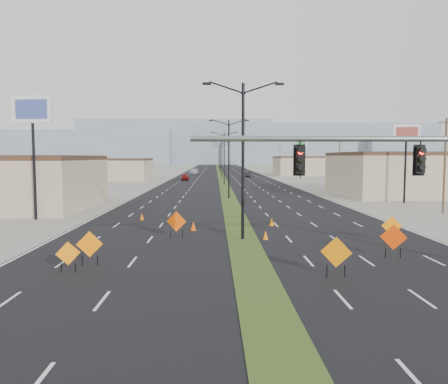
{
  "coord_description": "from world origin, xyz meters",
  "views": [
    {
      "loc": [
        -1.8,
        -15.92,
        5.37
      ],
      "look_at": [
        -1.24,
        10.77,
        3.2
      ],
      "focal_mm": 35.0,
      "sensor_mm": 36.0,
      "label": 1
    }
  ],
  "objects_px": {
    "car_mid": "(248,175)",
    "cone_0": "(193,226)",
    "streetlight_5": "(219,157)",
    "cone_3": "(142,217)",
    "streetlight_6": "(219,157)",
    "car_left": "(185,177)",
    "construction_sign_2": "(176,222)",
    "cone_1": "(266,235)",
    "streetlight_3": "(222,156)",
    "construction_sign_3": "(336,254)",
    "cone_2": "(272,222)",
    "pole_sign_east_near": "(406,139)",
    "streetlight_2": "(224,156)",
    "construction_sign_0": "(90,245)",
    "car_far": "(194,171)",
    "pole_sign_east_far": "(301,145)",
    "streetlight_1": "(229,156)",
    "construction_sign_5": "(393,238)",
    "streetlight_0": "(243,156)",
    "streetlight_4": "(220,156)",
    "construction_sign_4": "(392,227)",
    "pole_sign_west": "(32,118)",
    "construction_sign_1": "(68,255)"
  },
  "relations": [
    {
      "from": "car_mid",
      "to": "cone_0",
      "type": "relative_size",
      "value": 5.97
    },
    {
      "from": "streetlight_5",
      "to": "cone_3",
      "type": "height_order",
      "value": "streetlight_5"
    },
    {
      "from": "streetlight_6",
      "to": "car_mid",
      "type": "xyz_separation_m",
      "value": [
        6.79,
        -82.22,
        -4.74
      ]
    },
    {
      "from": "car_left",
      "to": "construction_sign_2",
      "type": "xyz_separation_m",
      "value": [
        4.22,
        -70.53,
        0.35
      ]
    },
    {
      "from": "car_mid",
      "to": "cone_1",
      "type": "relative_size",
      "value": 7.05
    },
    {
      "from": "streetlight_3",
      "to": "construction_sign_3",
      "type": "xyz_separation_m",
      "value": [
        3.58,
        -92.99,
        -4.34
      ]
    },
    {
      "from": "streetlight_3",
      "to": "cone_2",
      "type": "bearing_deg",
      "value": -88.09
    },
    {
      "from": "construction_sign_3",
      "to": "pole_sign_east_near",
      "type": "xyz_separation_m",
      "value": [
        16.58,
        30.89,
        6.26
      ]
    },
    {
      "from": "construction_sign_3",
      "to": "pole_sign_east_near",
      "type": "relative_size",
      "value": 0.2
    },
    {
      "from": "streetlight_2",
      "to": "car_left",
      "type": "height_order",
      "value": "streetlight_2"
    },
    {
      "from": "streetlight_3",
      "to": "construction_sign_0",
      "type": "height_order",
      "value": "streetlight_3"
    },
    {
      "from": "car_far",
      "to": "cone_3",
      "type": "xyz_separation_m",
      "value": [
        0.25,
        -97.17,
        -0.53
      ]
    },
    {
      "from": "streetlight_2",
      "to": "construction_sign_2",
      "type": "distance_m",
      "value": 55.76
    },
    {
      "from": "pole_sign_east_far",
      "to": "construction_sign_3",
      "type": "bearing_deg",
      "value": -117.32
    },
    {
      "from": "streetlight_5",
      "to": "streetlight_3",
      "type": "bearing_deg",
      "value": -90.0
    },
    {
      "from": "streetlight_1",
      "to": "construction_sign_5",
      "type": "height_order",
      "value": "streetlight_1"
    },
    {
      "from": "streetlight_0",
      "to": "cone_3",
      "type": "distance_m",
      "value": 12.99
    },
    {
      "from": "streetlight_5",
      "to": "construction_sign_5",
      "type": "xyz_separation_m",
      "value": [
        7.62,
        -145.39,
        -4.35
      ]
    },
    {
      "from": "streetlight_4",
      "to": "car_left",
      "type": "bearing_deg",
      "value": -101.82
    },
    {
      "from": "streetlight_5",
      "to": "car_left",
      "type": "distance_m",
      "value": 69.58
    },
    {
      "from": "streetlight_3",
      "to": "construction_sign_3",
      "type": "height_order",
      "value": "streetlight_3"
    },
    {
      "from": "streetlight_3",
      "to": "construction_sign_3",
      "type": "bearing_deg",
      "value": -87.8
    },
    {
      "from": "streetlight_4",
      "to": "pole_sign_east_far",
      "type": "distance_m",
      "value": 36.9
    },
    {
      "from": "streetlight_0",
      "to": "construction_sign_4",
      "type": "relative_size",
      "value": 6.06
    },
    {
      "from": "streetlight_0",
      "to": "car_mid",
      "type": "xyz_separation_m",
      "value": [
        6.79,
        85.78,
        -4.74
      ]
    },
    {
      "from": "construction_sign_4",
      "to": "cone_1",
      "type": "relative_size",
      "value": 2.84
    },
    {
      "from": "streetlight_3",
      "to": "streetlight_4",
      "type": "xyz_separation_m",
      "value": [
        0.0,
        28.0,
        0.0
      ]
    },
    {
      "from": "construction_sign_4",
      "to": "pole_sign_west",
      "type": "xyz_separation_m",
      "value": [
        -26.41,
        10.45,
        7.63
      ]
    },
    {
      "from": "construction_sign_2",
      "to": "streetlight_1",
      "type": "bearing_deg",
      "value": 93.86
    },
    {
      "from": "car_far",
      "to": "construction_sign_3",
      "type": "height_order",
      "value": "construction_sign_3"
    },
    {
      "from": "streetlight_2",
      "to": "construction_sign_5",
      "type": "height_order",
      "value": "streetlight_2"
    },
    {
      "from": "streetlight_6",
      "to": "construction_sign_2",
      "type": "bearing_deg",
      "value": -91.48
    },
    {
      "from": "car_left",
      "to": "construction_sign_5",
      "type": "height_order",
      "value": "construction_sign_5"
    },
    {
      "from": "construction_sign_1",
      "to": "car_mid",
      "type": "bearing_deg",
      "value": 55.79
    },
    {
      "from": "streetlight_6",
      "to": "construction_sign_5",
      "type": "xyz_separation_m",
      "value": [
        7.62,
        -173.39,
        -4.35
      ]
    },
    {
      "from": "construction_sign_5",
      "to": "pole_sign_west",
      "type": "xyz_separation_m",
      "value": [
        -24.74,
        14.78,
        7.54
      ]
    },
    {
      "from": "streetlight_3",
      "to": "pole_sign_east_far",
      "type": "height_order",
      "value": "pole_sign_east_far"
    },
    {
      "from": "streetlight_3",
      "to": "cone_3",
      "type": "distance_m",
      "value": 75.74
    },
    {
      "from": "streetlight_3",
      "to": "pole_sign_east_far",
      "type": "xyz_separation_m",
      "value": [
        19.67,
        -3.1,
        2.82
      ]
    },
    {
      "from": "streetlight_1",
      "to": "streetlight_4",
      "type": "xyz_separation_m",
      "value": [
        0.0,
        84.0,
        0.0
      ]
    },
    {
      "from": "cone_2",
      "to": "construction_sign_5",
      "type": "bearing_deg",
      "value": -65.42
    },
    {
      "from": "construction_sign_2",
      "to": "construction_sign_3",
      "type": "relative_size",
      "value": 0.97
    },
    {
      "from": "streetlight_3",
      "to": "construction_sign_2",
      "type": "xyz_separation_m",
      "value": [
        -4.33,
        -83.42,
        -4.37
      ]
    },
    {
      "from": "streetlight_6",
      "to": "pole_sign_west",
      "type": "height_order",
      "value": "pole_sign_west"
    },
    {
      "from": "streetlight_1",
      "to": "cone_2",
      "type": "relative_size",
      "value": 15.34
    },
    {
      "from": "construction_sign_0",
      "to": "cone_0",
      "type": "bearing_deg",
      "value": 59.61
    },
    {
      "from": "streetlight_3",
      "to": "streetlight_6",
      "type": "xyz_separation_m",
      "value": [
        0.0,
        84.0,
        0.0
      ]
    },
    {
      "from": "construction_sign_1",
      "to": "cone_3",
      "type": "height_order",
      "value": "construction_sign_1"
    },
    {
      "from": "streetlight_3",
      "to": "pole_sign_east_near",
      "type": "bearing_deg",
      "value": -72.02
    },
    {
      "from": "streetlight_1",
      "to": "pole_sign_east_far",
      "type": "relative_size",
      "value": 1.0
    }
  ]
}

